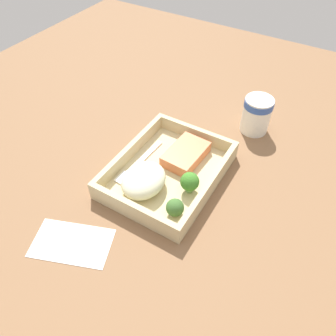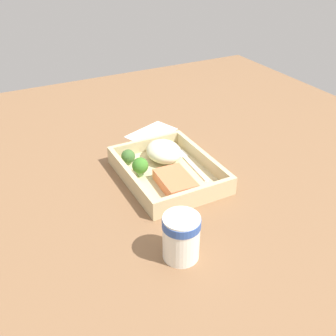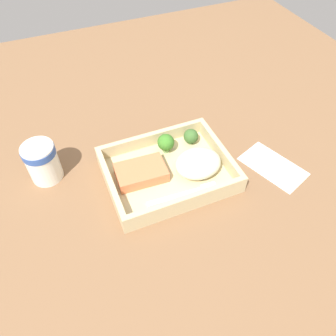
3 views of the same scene
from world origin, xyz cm
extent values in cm
cube|color=brown|center=(0.00, 0.00, -1.00)|extent=(160.00, 160.00, 2.00)
cube|color=#C7B686|center=(0.00, 0.00, 0.60)|extent=(27.58, 21.42, 1.20)
cube|color=#C7B686|center=(0.00, -10.11, 2.89)|extent=(27.58, 1.20, 3.38)
cube|color=#C7B686|center=(0.00, 10.11, 2.89)|extent=(27.58, 1.20, 3.38)
cube|color=#C7B686|center=(-13.19, 0.00, 2.89)|extent=(1.20, 19.02, 3.38)
cube|color=#C7B686|center=(13.19, 0.00, 2.89)|extent=(1.20, 19.02, 3.38)
cube|color=#DC7448|center=(-5.96, 1.17, 2.54)|extent=(11.31, 7.75, 2.69)
ellipsoid|color=beige|center=(6.37, -2.08, 3.68)|extent=(10.46, 8.70, 4.96)
cylinder|color=#75A459|center=(8.87, 6.89, 1.75)|extent=(1.37, 1.37, 1.09)
sphere|color=#3C642C|center=(8.87, 6.89, 3.28)|extent=(3.60, 3.60, 3.60)
cylinder|color=#74A25E|center=(2.15, 6.48, 2.09)|extent=(1.52, 1.52, 1.78)
sphere|color=#3B7926|center=(2.15, 6.48, 4.08)|extent=(3.99, 3.99, 3.99)
cube|color=white|center=(-1.37, -7.09, 1.42)|extent=(12.44, 1.85, 0.44)
cube|color=white|center=(6.52, -7.57, 1.42)|extent=(3.53, 2.40, 0.44)
cylinder|color=white|center=(-25.35, 10.47, 4.64)|extent=(6.92, 6.92, 9.29)
cylinder|color=#3356A8|center=(-25.35, 10.47, 8.05)|extent=(7.13, 7.13, 1.67)
cube|color=white|center=(23.90, -6.80, 0.12)|extent=(13.17, 16.79, 0.24)
camera|label=1|loc=(42.31, 25.34, 54.44)|focal=35.00mm
camera|label=2|loc=(-72.78, 37.92, 53.86)|focal=42.00mm
camera|label=3|loc=(-18.59, -44.76, 57.22)|focal=35.00mm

